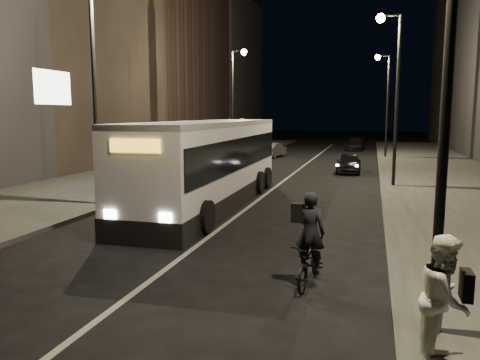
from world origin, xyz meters
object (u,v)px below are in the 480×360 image
Objects in this scene: streetlight_right_far at (385,92)px; pedestrian_woman at (445,299)px; car_mid at (273,150)px; car_near at (349,163)px; streetlight_left_far at (236,90)px; streetlight_right_mid at (392,76)px; car_far at (355,144)px; streetlight_left_near at (100,66)px; city_bus at (210,160)px; cyclist_on_bicycle at (310,254)px.

pedestrian_woman is (0.27, -33.00, -4.29)m from streetlight_right_far.
streetlight_right_far is 4.45× the size of pedestrian_woman.
streetlight_right_far is 2.18× the size of car_mid.
car_near is 11.14m from car_mid.
pedestrian_woman is (10.93, -27.00, -4.29)m from streetlight_left_far.
streetlight_right_far reaches higher than car_mid.
streetlight_right_mid is 24.82m from car_far.
streetlight_left_near is at bearing 93.28° from car_mid.
car_far is at bearing 59.95° from streetlight_left_far.
car_mid reaches higher than car_near.
city_bus is (3.73, 1.62, -3.55)m from streetlight_left_near.
pedestrian_woman is (10.93, -9.00, -4.29)m from streetlight_left_near.
streetlight_right_mid is 17.53m from pedestrian_woman.
car_near is 18.51m from car_far.
pedestrian_woman is at bearing -89.10° from streetlight_right_mid.
streetlight_right_far is 9.81m from car_far.
car_far is (-0.29, 18.51, 0.02)m from car_near.
cyclist_on_bicycle reaches higher than car_mid.
streetlight_left_far is at bearing 152.44° from car_near.
streetlight_left_near is 0.65× the size of city_bus.
cyclist_on_bicycle is 3.62m from pedestrian_woman.
streetlight_left_near is 23.24m from car_mid.
cyclist_on_bicycle is at bearing -58.21° from city_bus.
car_far is at bearing 75.66° from streetlight_left_near.
car_mid is (-9.06, 31.67, -0.46)m from pedestrian_woman.
streetlight_right_far is at bearing 71.94° from city_bus.
city_bus reaches higher than car_far.
pedestrian_woman is 0.51× the size of car_near.
city_bus is (3.73, -16.38, -3.55)m from streetlight_left_far.
streetlight_right_mid is 0.65× the size of city_bus.
city_bus is at bearing -77.17° from streetlight_left_far.
streetlight_left_far reaches higher than pedestrian_woman.
streetlight_right_far is at bearing -69.80° from car_far.
pedestrian_woman is (7.20, -10.62, -0.74)m from city_bus.
streetlight_right_far reaches higher than car_far.
car_near is (8.53, 13.74, -4.75)m from streetlight_left_near.
car_near is at bearing -101.76° from streetlight_right_far.
streetlight_left_near is 1.87× the size of car_far.
city_bus is 2.87× the size of car_far.
streetlight_right_far reaches higher than cyclist_on_bicycle.
cyclist_on_bicycle is (4.98, -7.78, -1.13)m from city_bus.
streetlight_right_mid and streetlight_left_far have the same top height.
streetlight_right_mid reaches higher than car_near.
car_mid is 0.86× the size of car_far.
streetlight_left_far is 26.11m from cyclist_on_bicycle.
pedestrian_woman is at bearing 113.96° from car_mid.
car_mid is (-6.84, 28.83, -0.07)m from cyclist_on_bicycle.
car_mid is at bearing 32.85° from pedestrian_woman.
streetlight_left_far is (-10.66, -6.00, 0.00)m from streetlight_right_far.
pedestrian_woman is at bearing -56.71° from city_bus.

